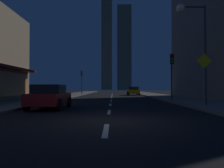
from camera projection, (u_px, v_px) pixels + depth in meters
name	position (u px, v px, depth m)	size (l,w,h in m)	color
ground_plane	(112.00, 95.00, 40.86)	(78.00, 136.00, 0.10)	black
sidewalk_right	(152.00, 95.00, 40.83)	(4.00, 76.00, 0.15)	#605E59
sidewalk_left	(72.00, 95.00, 40.91)	(4.00, 76.00, 0.15)	#605E59
lane_marking_center	(111.00, 98.00, 27.67)	(0.16, 43.80, 0.01)	silver
skyscraper_distant_tall	(107.00, 34.00, 159.48)	(7.31, 7.64, 76.65)	#65604C
skyscraper_distant_mid	(124.00, 48.00, 132.69)	(7.91, 6.89, 47.97)	#645F4B
car_parked_near	(50.00, 96.00, 13.91)	(1.98, 4.24, 1.45)	#B21919
car_parked_far	(133.00, 91.00, 39.41)	(1.98, 4.24, 1.45)	gold
fire_hydrant_far_left	(59.00, 95.00, 26.05)	(0.42, 0.30, 0.65)	red
traffic_light_near_right	(172.00, 66.00, 20.91)	(0.32, 0.48, 4.20)	#2D2D2D
traffic_light_far_left	(82.00, 77.00, 41.97)	(0.32, 0.48, 4.20)	#2D2D2D
street_lamp_right	(192.00, 29.00, 15.11)	(1.96, 0.56, 6.58)	#38383D
pedestrian_crossing_sign	(204.00, 75.00, 13.73)	(0.91, 0.08, 3.15)	slate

